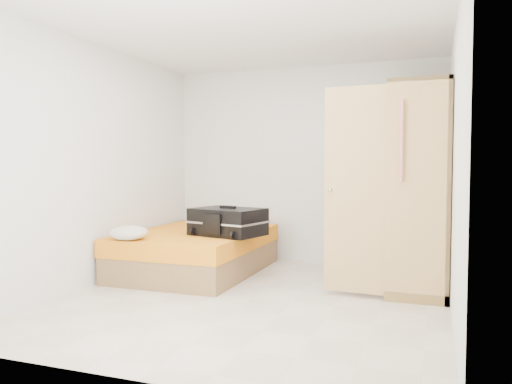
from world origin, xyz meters
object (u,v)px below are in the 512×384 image
(person, at_px, (363,214))
(round_cushion, at_px, (129,233))
(wardrobe, at_px, (414,194))
(suitcase, at_px, (228,222))
(bed, at_px, (197,251))

(person, bearing_deg, round_cushion, 101.13)
(wardrobe, xyz_separation_m, suitcase, (-2.01, -0.17, -0.35))
(wardrobe, xyz_separation_m, round_cushion, (-2.85, -0.87, -0.42))
(wardrobe, bearing_deg, person, 169.10)
(bed, distance_m, round_cushion, 1.02)
(bed, distance_m, person, 2.04)
(person, relative_size, round_cushion, 3.79)
(suitcase, xyz_separation_m, round_cushion, (-0.84, -0.70, -0.07))
(bed, xyz_separation_m, round_cushion, (-0.35, -0.90, 0.32))
(bed, height_order, round_cushion, round_cushion)
(person, bearing_deg, wardrobe, -112.42)
(person, relative_size, suitcase, 1.70)
(round_cushion, bearing_deg, wardrobe, 16.93)
(bed, xyz_separation_m, suitcase, (0.49, -0.20, 0.40))
(bed, bearing_deg, wardrobe, -0.73)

